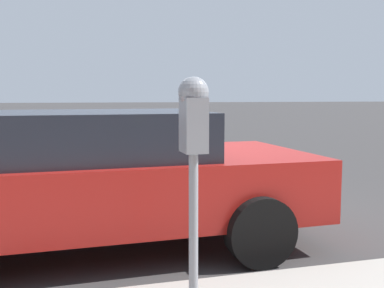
# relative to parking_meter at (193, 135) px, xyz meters

# --- Properties ---
(ground_plane) EXTENTS (220.00, 220.00, 0.00)m
(ground_plane) POSITION_rel_parking_meter_xyz_m (2.72, -0.63, -1.28)
(ground_plane) COLOR #3D3A3A
(parking_meter) EXTENTS (0.21, 0.19, 1.52)m
(parking_meter) POSITION_rel_parking_meter_xyz_m (0.00, 0.00, 0.00)
(parking_meter) COLOR gray
(parking_meter) RESTS_ON sidewalk
(car_red) EXTENTS (2.21, 4.39, 1.37)m
(car_red) POSITION_rel_parking_meter_xyz_m (1.85, 0.54, -0.54)
(car_red) COLOR #B21E19
(car_red) RESTS_ON ground_plane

